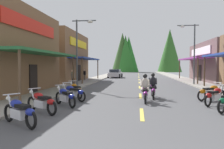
% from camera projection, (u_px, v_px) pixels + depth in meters
% --- Properties ---
extents(ground, '(10.32, 82.70, 0.10)m').
position_uv_depth(ground, '(139.00, 82.00, 27.83)').
color(ground, '#4C4C4F').
extents(sidewalk_left, '(2.45, 82.70, 0.12)m').
position_uv_depth(sidewalk_left, '(90.00, 80.00, 28.58)').
color(sidewalk_left, gray).
rests_on(sidewalk_left, ground).
extents(sidewalk_right, '(2.45, 82.70, 0.12)m').
position_uv_depth(sidewalk_right, '(191.00, 81.00, 27.07)').
color(sidewalk_right, gray).
rests_on(sidewalk_right, ground).
extents(centerline_dashes, '(0.16, 59.44, 0.01)m').
position_uv_depth(centerline_dashes, '(139.00, 80.00, 31.29)').
color(centerline_dashes, '#E0C64C').
rests_on(centerline_dashes, ground).
extents(storefront_left_far, '(10.39, 10.44, 6.14)m').
position_uv_depth(storefront_left_far, '(47.00, 57.00, 27.96)').
color(storefront_left_far, brown).
rests_on(storefront_left_far, ground).
extents(streetlamp_left, '(2.13, 0.30, 6.07)m').
position_uv_depth(streetlamp_left, '(80.00, 44.00, 19.17)').
color(streetlamp_left, '#474C51').
rests_on(streetlamp_left, ground).
extents(streetlamp_right, '(2.13, 0.30, 6.23)m').
position_uv_depth(streetlamp_right, '(191.00, 46.00, 22.18)').
color(streetlamp_right, '#474C51').
rests_on(streetlamp_right, ground).
extents(motorcycle_parked_right_3, '(1.58, 1.59, 1.04)m').
position_uv_depth(motorcycle_parked_right_3, '(215.00, 96.00, 11.08)').
color(motorcycle_parked_right_3, black).
rests_on(motorcycle_parked_right_3, ground).
extents(motorcycle_parked_right_4, '(1.89, 1.17, 1.04)m').
position_uv_depth(motorcycle_parked_right_4, '(211.00, 92.00, 12.60)').
color(motorcycle_parked_right_4, black).
rests_on(motorcycle_parked_right_4, ground).
extents(motorcycle_parked_left_0, '(1.85, 1.25, 1.04)m').
position_uv_depth(motorcycle_parked_left_0, '(19.00, 111.00, 7.30)').
color(motorcycle_parked_left_0, black).
rests_on(motorcycle_parked_left_0, ground).
extents(motorcycle_parked_left_1, '(1.86, 1.24, 1.04)m').
position_uv_depth(motorcycle_parked_left_1, '(42.00, 102.00, 9.20)').
color(motorcycle_parked_left_1, black).
rests_on(motorcycle_parked_left_1, ground).
extents(motorcycle_parked_left_2, '(1.59, 1.58, 1.04)m').
position_uv_depth(motorcycle_parked_left_2, '(65.00, 96.00, 10.83)').
color(motorcycle_parked_left_2, black).
rests_on(motorcycle_parked_left_2, ground).
extents(motorcycle_parked_left_3, '(1.89, 1.18, 1.04)m').
position_uv_depth(motorcycle_parked_left_3, '(73.00, 92.00, 12.42)').
color(motorcycle_parked_left_3, black).
rests_on(motorcycle_parked_left_3, ground).
extents(motorcycle_parked_left_4, '(1.37, 1.76, 1.04)m').
position_uv_depth(motorcycle_parked_left_4, '(76.00, 90.00, 13.77)').
color(motorcycle_parked_left_4, black).
rests_on(motorcycle_parked_left_4, ground).
extents(rider_cruising_lead, '(0.60, 2.14, 1.57)m').
position_uv_depth(rider_cruising_lead, '(145.00, 90.00, 12.02)').
color(rider_cruising_lead, black).
rests_on(rider_cruising_lead, ground).
extents(rider_cruising_trailing, '(0.60, 2.14, 1.57)m').
position_uv_depth(rider_cruising_trailing, '(153.00, 88.00, 13.46)').
color(rider_cruising_trailing, black).
rests_on(rider_cruising_trailing, ground).
extents(pedestrian_by_shop, '(0.43, 0.44, 1.54)m').
position_uv_depth(pedestrian_by_shop, '(85.00, 74.00, 28.22)').
color(pedestrian_by_shop, '#726659').
rests_on(pedestrian_by_shop, ground).
extents(pedestrian_browsing, '(0.37, 0.54, 1.55)m').
position_uv_depth(pedestrian_browsing, '(73.00, 77.00, 20.62)').
color(pedestrian_browsing, black).
rests_on(pedestrian_browsing, ground).
extents(pedestrian_waiting, '(0.27, 0.57, 1.62)m').
position_uv_depth(pedestrian_waiting, '(72.00, 77.00, 21.49)').
color(pedestrian_waiting, '#726659').
rests_on(pedestrian_waiting, ground).
extents(parked_car_curbside, '(2.24, 4.39, 1.40)m').
position_uv_depth(parked_car_curbside, '(115.00, 74.00, 36.55)').
color(parked_car_curbside, silver).
rests_on(parked_car_curbside, ground).
extents(treeline_backdrop, '(22.21, 11.19, 13.55)m').
position_uv_depth(treeline_backdrop, '(136.00, 53.00, 69.83)').
color(treeline_backdrop, '#266623').
rests_on(treeline_backdrop, ground).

